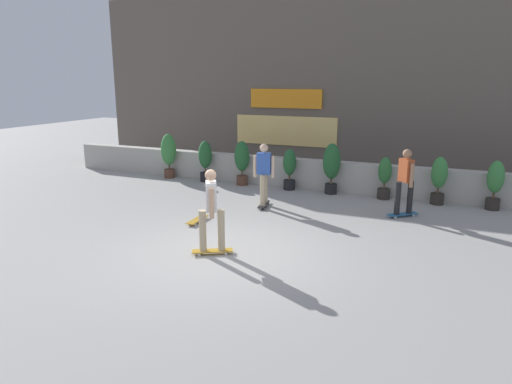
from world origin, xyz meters
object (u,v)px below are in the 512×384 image
potted_plant_0 (169,152)px  potted_plant_7 (495,183)px  potted_plant_2 (242,160)px  potted_plant_3 (290,168)px  potted_plant_1 (205,159)px  skater_by_wall_left (211,208)px  skater_far_left (264,172)px  skateboard_aside (197,220)px  potted_plant_6 (439,178)px  skater_far_right (405,180)px  potted_plant_5 (385,177)px  potted_plant_4 (332,165)px

potted_plant_0 → potted_plant_7: (10.01, 0.00, -0.15)m
potted_plant_2 → potted_plant_3: potted_plant_2 is taller
potted_plant_7 → potted_plant_1: bearing=180.0°
skater_by_wall_left → skater_far_left: 3.61m
potted_plant_1 → skater_far_left: 3.67m
potted_plant_3 → skateboard_aside: size_ratio=1.56×
potted_plant_1 → potted_plant_6: size_ratio=1.03×
potted_plant_1 → skater_far_right: (6.51, -1.60, 0.18)m
potted_plant_3 → skater_far_left: size_ratio=0.74×
skater_by_wall_left → skater_far_left: bearing=96.3°
potted_plant_5 → skateboard_aside: size_ratio=1.49×
potted_plant_2 → potted_plant_7: bearing=0.0°
potted_plant_1 → skater_far_left: (2.98, -2.13, 0.18)m
potted_plant_2 → skater_by_wall_left: (2.03, -5.72, 0.13)m
potted_plant_4 → potted_plant_7: potted_plant_4 is taller
potted_plant_4 → potted_plant_7: size_ratio=1.15×
potted_plant_0 → skater_by_wall_left: size_ratio=0.89×
potted_plant_3 → potted_plant_7: 5.64m
potted_plant_2 → skater_by_wall_left: 6.07m
skater_far_right → skater_far_left: (-3.53, -0.53, 0.00)m
potted_plant_4 → potted_plant_5: bearing=0.0°
potted_plant_1 → skater_by_wall_left: size_ratio=0.80×
skater_far_left → skater_by_wall_left: bearing=-83.7°
potted_plant_2 → skateboard_aside: (0.71, -4.03, -0.75)m
potted_plant_0 → skateboard_aside: size_ratio=1.87×
potted_plant_4 → skater_by_wall_left: 5.78m
potted_plant_0 → potted_plant_7: size_ratio=1.16×
potted_plant_3 → skateboard_aside: 4.18m
potted_plant_4 → skater_far_right: skater_far_right is taller
potted_plant_5 → potted_plant_6: size_ratio=0.92×
potted_plant_3 → potted_plant_6: 4.28m
potted_plant_1 → skater_far_left: bearing=-35.6°
potted_plant_3 → potted_plant_6: (4.28, 0.00, 0.04)m
skater_far_right → skater_far_left: size_ratio=1.00×
potted_plant_5 → skater_far_left: bearing=-142.9°
potted_plant_3 → potted_plant_5: bearing=0.0°
potted_plant_0 → skater_far_right: skater_far_right is taller
potted_plant_6 → potted_plant_7: (1.36, 0.00, -0.01)m
potted_plant_0 → potted_plant_6: size_ratio=1.15×
potted_plant_0 → potted_plant_5: potted_plant_0 is taller
potted_plant_3 → potted_plant_5: (2.85, 0.00, -0.05)m
potted_plant_7 → skater_far_left: 6.00m
potted_plant_7 → skater_far_left: (-5.61, -2.13, 0.22)m
potted_plant_7 → skater_by_wall_left: size_ratio=0.77×
potted_plant_4 → skater_far_left: skater_far_left is taller
potted_plant_4 → potted_plant_6: (2.97, -0.00, -0.14)m
potted_plant_4 → skateboard_aside: bearing=-118.8°
potted_plant_0 → skater_by_wall_left: skater_by_wall_left is taller
potted_plant_7 → skateboard_aside: potted_plant_7 is taller
potted_plant_0 → potted_plant_5: (7.22, 0.00, -0.24)m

